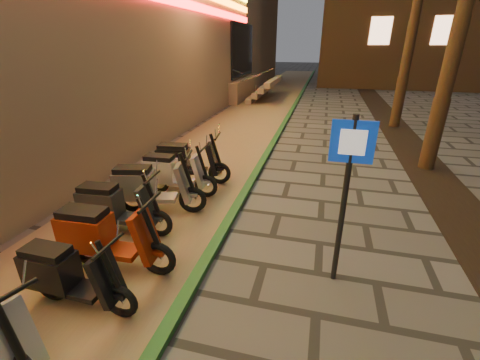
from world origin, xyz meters
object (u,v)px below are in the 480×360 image
(scooter_7, at_px, (114,207))
(scooter_8, at_px, (149,187))
(scooter_9, at_px, (171,173))
(scooter_5, at_px, (67,275))
(pedestrian_sign, at_px, (347,180))
(scooter_10, at_px, (185,161))
(scooter_6, at_px, (103,236))

(scooter_7, distance_m, scooter_8, 0.88)
(scooter_9, bearing_deg, scooter_5, -89.63)
(scooter_8, bearing_deg, scooter_5, -97.07)
(scooter_5, xyz_separation_m, scooter_9, (-0.20, 3.48, 0.04))
(pedestrian_sign, bearing_deg, scooter_7, 174.97)
(scooter_9, xyz_separation_m, scooter_10, (0.02, 0.70, 0.03))
(scooter_9, bearing_deg, pedestrian_sign, -33.16)
(pedestrian_sign, height_order, scooter_10, pedestrian_sign)
(pedestrian_sign, xyz_separation_m, scooter_7, (-3.84, 0.32, -1.06))
(pedestrian_sign, distance_m, scooter_8, 3.95)
(scooter_7, bearing_deg, scooter_9, 76.72)
(scooter_5, height_order, scooter_6, scooter_6)
(scooter_6, relative_size, scooter_8, 0.98)
(scooter_7, bearing_deg, scooter_5, -79.21)
(scooter_10, bearing_deg, pedestrian_sign, -46.31)
(scooter_7, height_order, scooter_9, scooter_7)
(scooter_9, distance_m, scooter_10, 0.70)
(scooter_7, bearing_deg, pedestrian_sign, -9.33)
(scooter_6, bearing_deg, pedestrian_sign, 7.53)
(scooter_6, height_order, scooter_7, scooter_6)
(scooter_6, bearing_deg, scooter_5, -90.25)
(scooter_5, relative_size, scooter_7, 0.92)
(scooter_5, height_order, scooter_7, scooter_7)
(scooter_5, xyz_separation_m, scooter_7, (-0.47, 1.72, 0.04))
(pedestrian_sign, bearing_deg, scooter_8, 161.82)
(scooter_6, relative_size, scooter_9, 1.06)
(scooter_8, bearing_deg, scooter_6, -95.45)
(scooter_6, bearing_deg, scooter_9, 91.26)
(scooter_6, bearing_deg, scooter_7, 113.31)
(pedestrian_sign, bearing_deg, scooter_10, 141.70)
(scooter_5, distance_m, scooter_6, 0.81)
(scooter_5, height_order, scooter_9, scooter_9)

